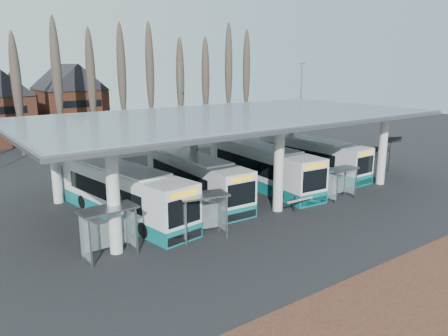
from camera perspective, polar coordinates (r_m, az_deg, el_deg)
ground at (r=29.61m, az=10.31°, el=-6.74°), size 140.00×140.00×0.00m
station_canopy at (r=34.09m, az=0.93°, el=5.99°), size 32.00×16.00×6.34m
poplar_row at (r=55.85m, az=-15.01°, el=11.65°), size 45.10×1.10×14.50m
lamp_post_b at (r=52.36m, az=-5.75°, el=8.16°), size 0.80×0.16×10.17m
lamp_post_c at (r=56.31m, az=9.99°, el=8.40°), size 0.80×0.16×10.17m
bus_0 at (r=30.09m, az=-12.90°, el=-3.24°), size 4.51×12.85×3.50m
bus_1 at (r=33.47m, az=-3.79°, el=-1.36°), size 3.03×12.07×3.33m
bus_2 at (r=36.85m, az=4.94°, el=0.13°), size 3.55×12.75×3.50m
bus_3 at (r=42.12m, az=11.25°, el=1.47°), size 2.83×11.90×3.29m
shelter_0 at (r=24.03m, az=-14.99°, el=-6.71°), size 3.06×1.63×2.78m
shelter_1 at (r=25.79m, az=-2.88°, el=-4.95°), size 3.18×2.06×2.72m
shelter_2 at (r=34.23m, az=14.91°, el=-1.09°), size 2.66×1.36×2.45m
info_sign_0 at (r=40.58m, az=19.49°, el=1.97°), size 1.93×0.91×3.06m
info_sign_1 at (r=44.61m, az=20.93°, el=3.13°), size 2.12×0.96×3.33m
barrier at (r=30.66m, az=9.75°, el=-4.25°), size 2.31×0.65×1.15m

